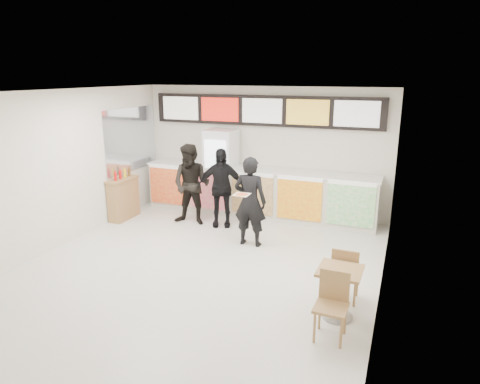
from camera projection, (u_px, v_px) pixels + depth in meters
The scene contains 15 objects.
floor at pixel (199, 268), 7.46m from camera, with size 7.00×7.00×0.00m, color beige.
ceiling at pixel (194, 92), 6.65m from camera, with size 7.00×7.00×0.00m, color white.
wall_back at pixel (263, 151), 10.19m from camera, with size 6.00×6.00×0.00m, color silver.
wall_left at pixel (55, 171), 8.11m from camera, with size 7.00×7.00×0.00m, color silver.
wall_right at pixel (387, 205), 6.00m from camera, with size 7.00×7.00×0.00m, color silver.
service_counter at pixel (257, 192), 10.08m from camera, with size 5.56×0.77×1.14m.
menu_board at pixel (263, 111), 9.86m from camera, with size 5.50×0.14×0.70m.
drinks_fridge at pixel (221, 171), 10.31m from camera, with size 0.70×0.67×2.00m.
mirror_panel at pixel (131, 140), 10.24m from camera, with size 0.01×2.00×1.50m, color #B2B7BF.
customer_main at pixel (250, 202), 8.27m from camera, with size 0.65×0.42×1.77m, color black.
customer_left at pixel (192, 185), 9.44m from camera, with size 0.88×0.68×1.81m, color black.
customer_mid at pixel (221, 188), 9.34m from camera, with size 1.02×0.43×1.74m, color black.
pizza_slice at pixel (242, 194), 7.79m from camera, with size 0.36×0.36×0.02m.
cafe_table at pixel (339, 284), 5.83m from camera, with size 0.60×1.49×0.87m.
condiment_ledge at pixel (123, 198), 9.90m from camera, with size 0.35×0.86×1.15m.
Camera 1 is at (3.17, -6.09, 3.29)m, focal length 32.00 mm.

